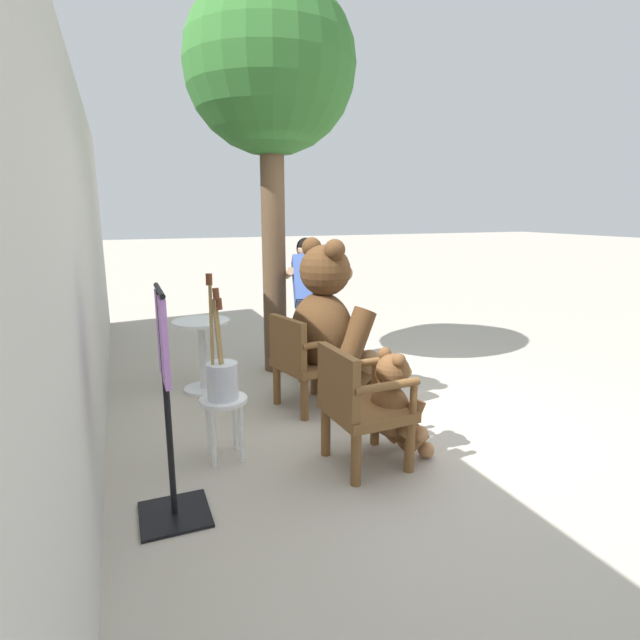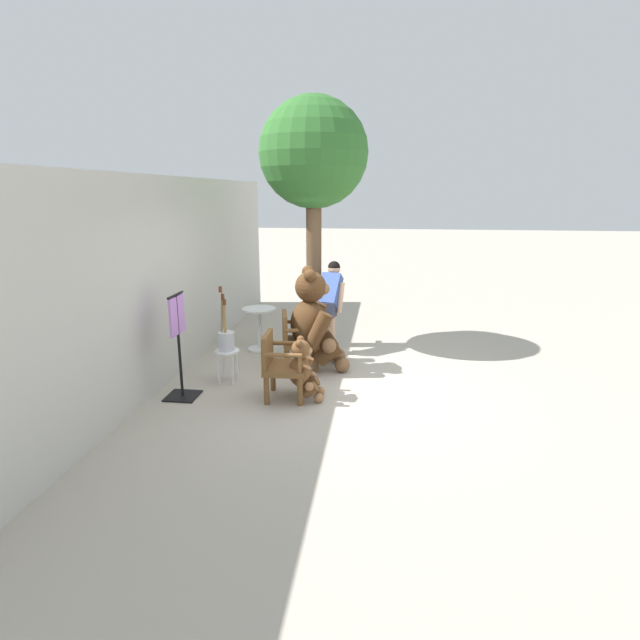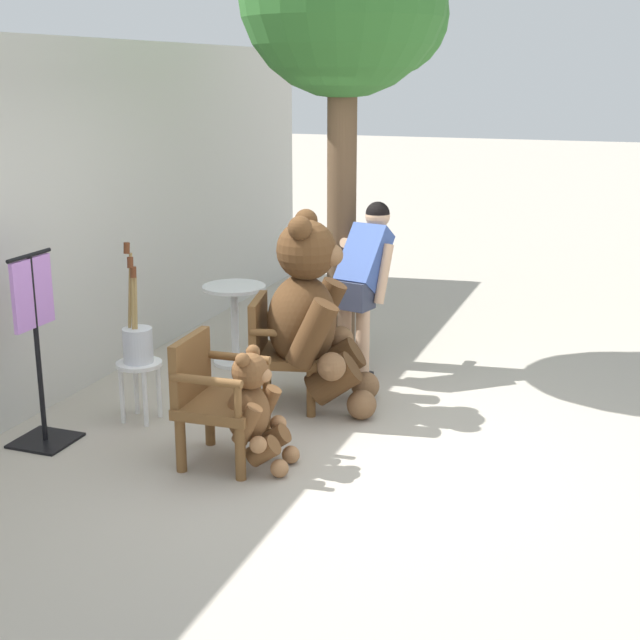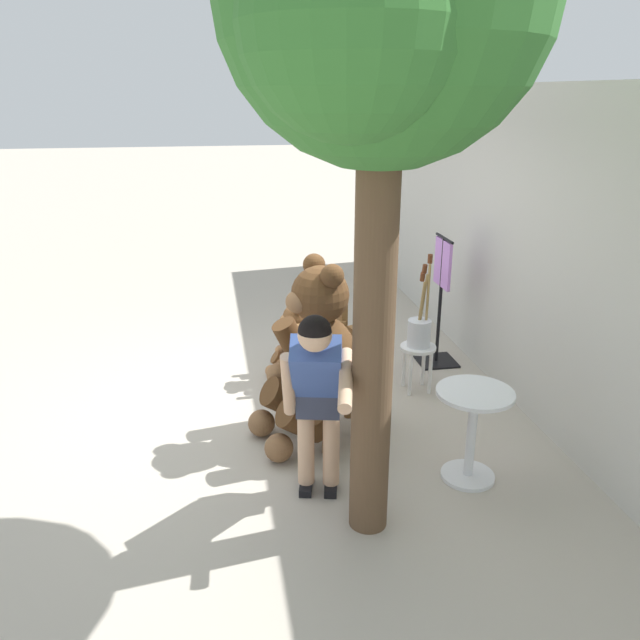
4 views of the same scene
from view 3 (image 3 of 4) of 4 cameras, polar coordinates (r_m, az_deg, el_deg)
ground_plane at (r=6.40m, az=0.93°, el=-7.77°), size 60.00×60.00×0.00m
back_wall at (r=7.12m, az=-17.65°, el=5.69°), size 10.00×0.16×2.80m
wooden_chair_left at (r=5.97m, az=-6.77°, el=-4.84°), size 0.58×0.55×0.86m
wooden_chair_right at (r=6.94m, az=-2.58°, el=-1.82°), size 0.67×0.64×0.86m
teddy_bear_large at (r=6.79m, az=-0.48°, el=0.35°), size 0.96×0.96×1.53m
teddy_bear_small at (r=5.88m, az=-4.23°, el=-5.75°), size 0.49×0.47×0.82m
person_visitor at (r=7.51m, az=2.76°, el=2.92°), size 0.88×0.49×1.48m
white_stool at (r=6.78m, az=-11.47°, el=-3.49°), size 0.34×0.34×0.46m
brush_bucket at (r=6.70m, az=-11.62°, el=-1.24°), size 0.22×0.22×0.89m
round_side_table at (r=7.95m, az=-5.48°, el=0.30°), size 0.56×0.56×0.72m
patio_tree at (r=7.77m, az=2.01°, el=19.78°), size 1.82×1.73×4.05m
clothing_display_stand at (r=6.44m, az=-17.65°, el=-1.55°), size 0.44×0.40×1.36m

